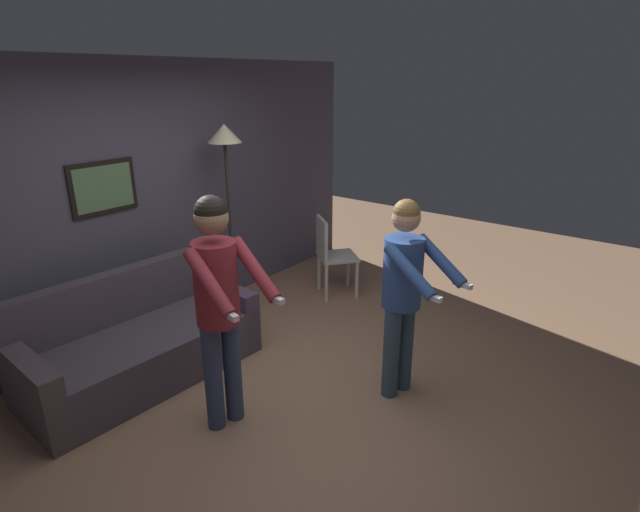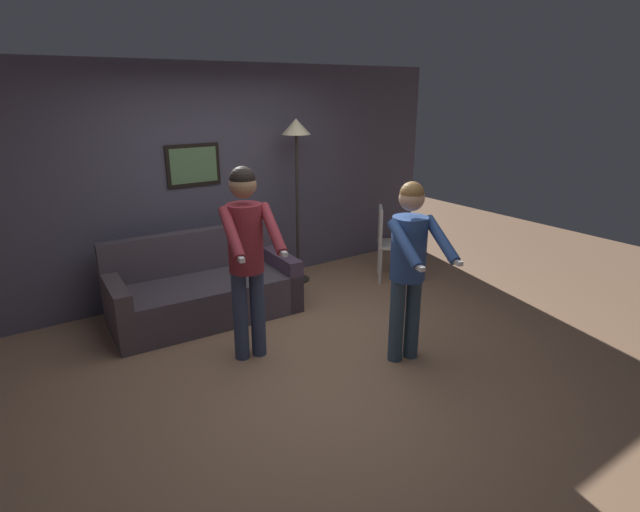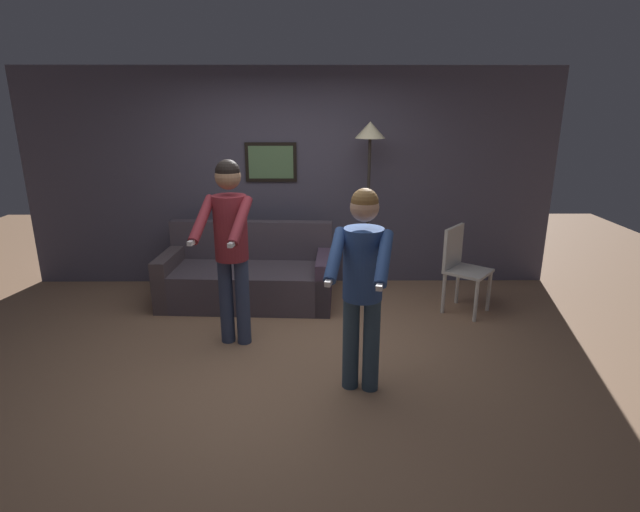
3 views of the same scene
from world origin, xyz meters
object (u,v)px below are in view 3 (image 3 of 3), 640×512
at_px(person_standing_right, 362,275).
at_px(couch, 248,278).
at_px(torchiere_lamp, 370,151).
at_px(person_standing_left, 230,236).
at_px(dining_chair_distant, 461,264).

bearing_deg(person_standing_right, couch, 121.04).
bearing_deg(person_standing_right, torchiere_lamp, 83.21).
bearing_deg(couch, torchiere_lamp, 13.11).
bearing_deg(couch, person_standing_right, -58.96).
bearing_deg(torchiere_lamp, couch, -166.89).
bearing_deg(person_standing_left, couch, 90.58).
bearing_deg(dining_chair_distant, torchiere_lamp, 147.72).
relative_size(couch, person_standing_left, 1.13).
bearing_deg(couch, person_standing_left, -89.42).
height_order(couch, dining_chair_distant, dining_chair_distant).
height_order(torchiere_lamp, person_standing_right, torchiere_lamp).
bearing_deg(person_standing_left, person_standing_right, -36.22).
height_order(couch, person_standing_right, person_standing_right).
xyz_separation_m(couch, person_standing_right, (1.12, -1.86, 0.68)).
distance_m(couch, person_standing_right, 2.28).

